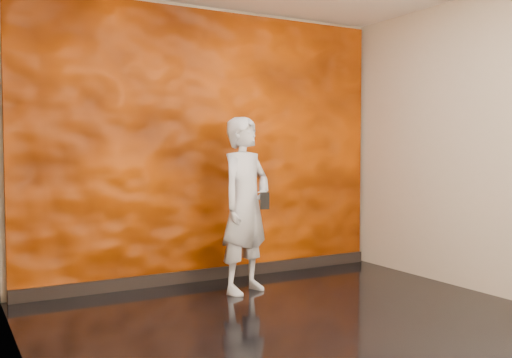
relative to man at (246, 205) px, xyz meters
The scene contains 5 objects.
room 1.43m from the man, 93.03° to the right, with size 4.02×4.02×2.81m.
feature_wall 0.86m from the man, 96.12° to the left, with size 3.90×0.06×2.75m, color #D74B01.
baseboard 0.98m from the man, 96.52° to the left, with size 3.90×0.04×0.12m, color black.
man is the anchor object (origin of this frame).
phone 0.23m from the man, 67.34° to the right, with size 0.08×0.02×0.16m, color black.
Camera 1 is at (-2.43, -3.40, 1.35)m, focal length 40.00 mm.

